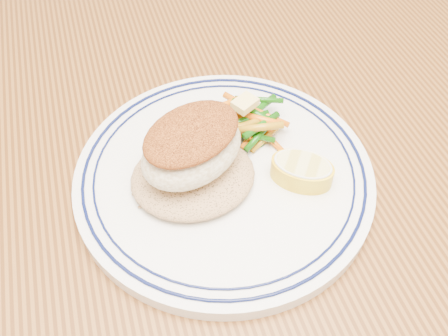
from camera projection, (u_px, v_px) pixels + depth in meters
dining_table at (212, 207)px, 0.59m from camera, size 1.50×0.90×0.75m
plate at (224, 175)px, 0.49m from camera, size 0.29×0.29×0.02m
rice_pilaf at (193, 174)px, 0.47m from camera, size 0.12×0.10×0.02m
fish_fillet at (192, 146)px, 0.45m from camera, size 0.13×0.11×0.05m
vegetable_pile at (243, 124)px, 0.50m from camera, size 0.10×0.10×0.03m
butter_pat at (245, 103)px, 0.49m from camera, size 0.03×0.03×0.01m
lemon_wedge at (302, 170)px, 0.47m from camera, size 0.08×0.08×0.02m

